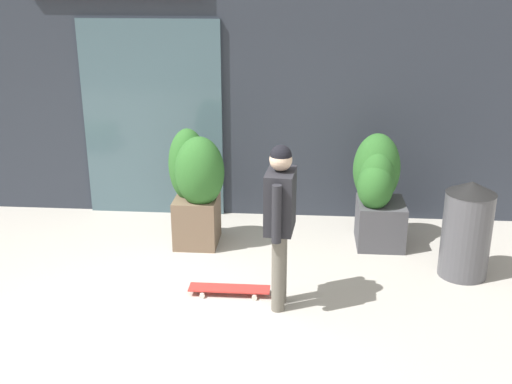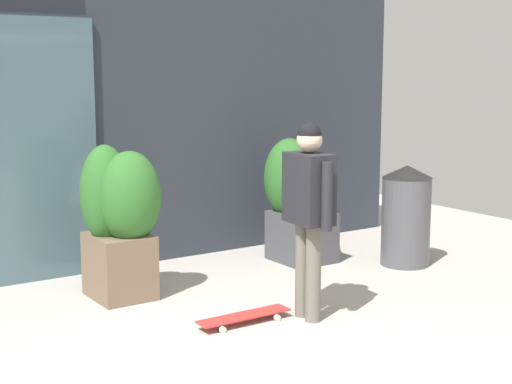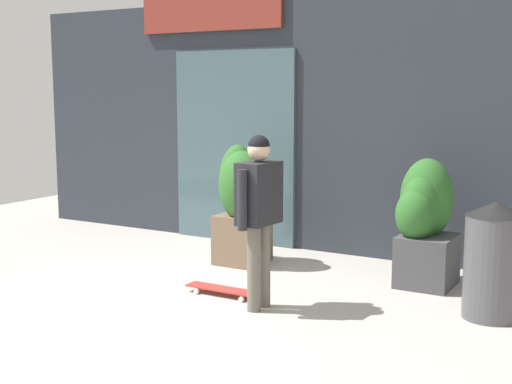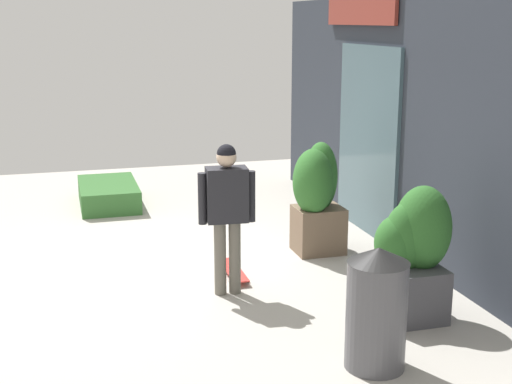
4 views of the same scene
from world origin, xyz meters
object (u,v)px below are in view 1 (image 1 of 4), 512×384
at_px(skateboarder, 280,211).
at_px(skateboard, 229,289).
at_px(trash_bin, 467,229).
at_px(planter_box_left, 377,188).
at_px(planter_box_right, 195,185).

bearing_deg(skateboarder, skateboard, -15.26).
distance_m(skateboard, trash_bin, 2.61).
relative_size(planter_box_left, planter_box_right, 0.95).
distance_m(skateboarder, skateboard, 1.10).
relative_size(skateboarder, planter_box_left, 1.23).
distance_m(planter_box_right, trash_bin, 3.10).
xyz_separation_m(skateboarder, planter_box_right, (-1.06, 1.42, -0.25)).
xyz_separation_m(skateboard, planter_box_left, (1.61, 1.43, 0.64)).
bearing_deg(planter_box_right, planter_box_left, 5.12).
bearing_deg(planter_box_right, skateboard, -66.35).
xyz_separation_m(planter_box_right, trash_bin, (3.03, -0.60, -0.22)).
bearing_deg(trash_bin, planter_box_right, 168.81).
relative_size(skateboarder, trash_bin, 1.53).
height_order(skateboard, trash_bin, trash_bin).
distance_m(skateboarder, trash_bin, 2.19).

